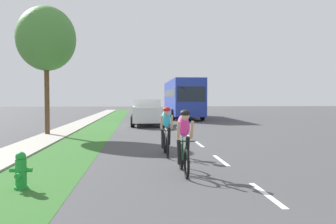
{
  "coord_description": "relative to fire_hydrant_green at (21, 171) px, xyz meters",
  "views": [
    {
      "loc": [
        -2.44,
        -1.14,
        1.84
      ],
      "look_at": [
        -0.97,
        16.23,
        1.17
      ],
      "focal_mm": 37.59,
      "sensor_mm": 36.0,
      "label": 1
    }
  ],
  "objects": [
    {
      "name": "bus_blue",
      "position": [
        6.51,
        25.63,
        1.61
      ],
      "size": [
        2.78,
        11.6,
        3.48
      ],
      "color": "#23389E",
      "rests_on": "ground_plane"
    },
    {
      "name": "sidewalk_concrete",
      "position": [
        -1.8,
        13.85,
        -0.37
      ],
      "size": [
        1.49,
        70.0,
        0.1
      ],
      "primitive_type": "cube",
      "color": "#9E998E",
      "rests_on": "ground_plane"
    },
    {
      "name": "suv_white",
      "position": [
        2.97,
        16.53,
        0.58
      ],
      "size": [
        2.15,
        4.7,
        1.79
      ],
      "color": "silver",
      "rests_on": "ground_plane"
    },
    {
      "name": "street_tree_near",
      "position": [
        -2.2,
        10.85,
        4.44
      ],
      "size": [
        2.92,
        2.92,
        6.44
      ],
      "color": "brown",
      "rests_on": "ground_plane"
    },
    {
      "name": "cyclist_lead",
      "position": [
        3.47,
        1.12,
        0.44
      ],
      "size": [
        0.42,
        1.72,
        1.58
      ],
      "color": "black",
      "rests_on": "ground_plane"
    },
    {
      "name": "grass_verge",
      "position": [
        0.0,
        13.85,
        -0.37
      ],
      "size": [
        2.11,
        70.0,
        0.01
      ],
      "primitive_type": "cube",
      "color": "#2D6026",
      "rests_on": "ground_plane"
    },
    {
      "name": "fire_hydrant_green",
      "position": [
        0.0,
        0.0,
        0.0
      ],
      "size": [
        0.44,
        0.38,
        0.76
      ],
      "color": "#1E8C33",
      "rests_on": "ground_plane"
    },
    {
      "name": "cyclist_trailing",
      "position": [
        3.26,
        3.91,
        0.44
      ],
      "size": [
        0.42,
        1.72,
        1.58
      ],
      "color": "black",
      "rests_on": "ground_plane"
    },
    {
      "name": "lane_markings_center",
      "position": [
        4.82,
        17.85,
        -0.37
      ],
      "size": [
        0.12,
        54.07,
        0.01
      ],
      "color": "white",
      "rests_on": "ground_plane"
    },
    {
      "name": "ground_plane",
      "position": [
        4.82,
        13.85,
        -0.37
      ],
      "size": [
        120.0,
        120.0,
        0.0
      ],
      "primitive_type": "plane",
      "color": "#424244"
    }
  ]
}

